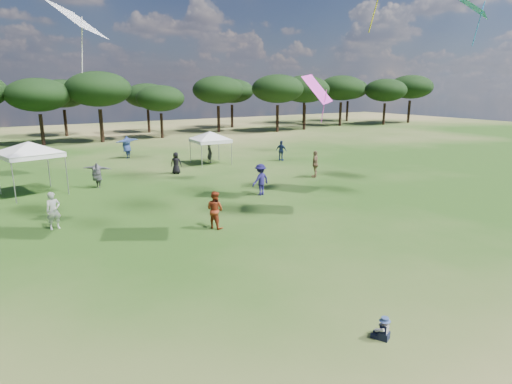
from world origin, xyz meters
The scene contains 6 objects.
ground centered at (0.00, 0.00, 0.00)m, with size 140.00×140.00×0.00m, color #2C5018.
tree_line centered at (2.39, 47.41, 5.42)m, with size 108.78×17.63×7.77m.
tent_left centered at (-5.40, 22.13, 2.90)m, with size 5.76×5.76×3.32m.
tent_right centered at (7.51, 25.79, 2.44)m, with size 5.37×5.37×2.86m.
toddler centered at (0.44, 1.62, 0.26)m, with size 0.44×0.48×0.58m.
festival_crowd centered at (-0.08, 22.11, 0.85)m, with size 28.88×21.90×1.91m.
Camera 1 is at (-7.08, -4.65, 6.02)m, focal length 30.00 mm.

